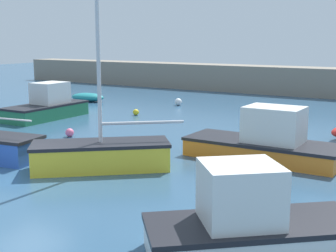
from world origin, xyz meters
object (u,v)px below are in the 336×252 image
object	(u,v)px
motorboat_with_cabin	(47,106)
mooring_buoy_pink	(70,133)
sailboat_tall_mast	(101,154)
mooring_buoy_white	(178,102)
rowboat_blue_near	(88,97)
dinghy_near_pier	(255,120)
motorboat_grey_hull	(266,142)
cabin_cruiser_white	(250,223)
mooring_buoy_yellow	(136,112)

from	to	relation	value
motorboat_with_cabin	mooring_buoy_pink	world-z (taller)	motorboat_with_cabin
motorboat_with_cabin	sailboat_tall_mast	world-z (taller)	sailboat_tall_mast
sailboat_tall_mast	mooring_buoy_white	size ratio (longest dim) A/B	14.55
rowboat_blue_near	dinghy_near_pier	xyz separation A→B (m)	(14.42, -2.98, 0.02)
motorboat_grey_hull	rowboat_blue_near	xyz separation A→B (m)	(-17.41, 9.23, -0.39)
cabin_cruiser_white	rowboat_blue_near	bearing A→B (deg)	97.81
rowboat_blue_near	mooring_buoy_white	distance (m)	7.04
mooring_buoy_white	rowboat_blue_near	bearing A→B (deg)	-165.22
motorboat_grey_hull	mooring_buoy_yellow	size ratio (longest dim) A/B	15.94
rowboat_blue_near	mooring_buoy_pink	world-z (taller)	rowboat_blue_near
dinghy_near_pier	mooring_buoy_white	distance (m)	8.98
cabin_cruiser_white	mooring_buoy_pink	size ratio (longest dim) A/B	11.64
cabin_cruiser_white	sailboat_tall_mast	size ratio (longest dim) A/B	0.65
motorboat_grey_hull	motorboat_with_cabin	distance (m)	14.52
mooring_buoy_pink	mooring_buoy_white	bearing A→B (deg)	95.51
mooring_buoy_white	mooring_buoy_yellow	distance (m)	5.05
motorboat_grey_hull	motorboat_with_cabin	world-z (taller)	motorboat_grey_hull
mooring_buoy_white	mooring_buoy_yellow	world-z (taller)	mooring_buoy_white
motorboat_with_cabin	mooring_buoy_pink	size ratio (longest dim) A/B	13.06
dinghy_near_pier	mooring_buoy_yellow	xyz separation A→B (m)	(-7.59, -0.27, -0.15)
rowboat_blue_near	motorboat_with_cabin	bearing A→B (deg)	-74.67
mooring_buoy_white	mooring_buoy_yellow	xyz separation A→B (m)	(0.02, -5.05, -0.06)
motorboat_with_cabin	mooring_buoy_white	distance (m)	9.46
cabin_cruiser_white	motorboat_with_cabin	world-z (taller)	motorboat_with_cabin
motorboat_with_cabin	dinghy_near_pier	size ratio (longest dim) A/B	2.09
mooring_buoy_pink	dinghy_near_pier	bearing A→B (deg)	47.86
motorboat_grey_hull	cabin_cruiser_white	size ratio (longest dim) A/B	1.26
sailboat_tall_mast	mooring_buoy_yellow	distance (m)	12.05
cabin_cruiser_white	mooring_buoy_yellow	size ratio (longest dim) A/B	12.62
motorboat_with_cabin	rowboat_blue_near	size ratio (longest dim) A/B	1.86
motorboat_with_cabin	sailboat_tall_mast	xyz separation A→B (m)	(9.84, -6.75, -0.17)
rowboat_blue_near	mooring_buoy_pink	size ratio (longest dim) A/B	7.03
cabin_cruiser_white	motorboat_with_cabin	bearing A→B (deg)	107.22
cabin_cruiser_white	rowboat_blue_near	size ratio (longest dim) A/B	1.66
rowboat_blue_near	mooring_buoy_yellow	distance (m)	7.57
rowboat_blue_near	dinghy_near_pier	size ratio (longest dim) A/B	1.13
dinghy_near_pier	mooring_buoy_pink	xyz separation A→B (m)	(-6.46, -7.14, -0.14)
motorboat_with_cabin	mooring_buoy_pink	xyz separation A→B (m)	(4.88, -3.23, -0.52)
motorboat_grey_hull	mooring_buoy_yellow	xyz separation A→B (m)	(-10.58, 5.98, -0.52)
dinghy_near_pier	mooring_buoy_yellow	bearing A→B (deg)	66.27
motorboat_grey_hull	mooring_buoy_white	size ratio (longest dim) A/B	11.95
cabin_cruiser_white	mooring_buoy_pink	world-z (taller)	cabin_cruiser_white
sailboat_tall_mast	mooring_buoy_white	distance (m)	16.61
cabin_cruiser_white	dinghy_near_pier	distance (m)	15.20
dinghy_near_pier	mooring_buoy_white	world-z (taller)	dinghy_near_pier
motorboat_grey_hull	sailboat_tall_mast	distance (m)	6.29
rowboat_blue_near	sailboat_tall_mast	distance (m)	18.79
motorboat_grey_hull	mooring_buoy_pink	xyz separation A→B (m)	(-9.45, -0.89, -0.51)
mooring_buoy_white	sailboat_tall_mast	bearing A→B (deg)	-68.40
motorboat_with_cabin	dinghy_near_pier	distance (m)	12.00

